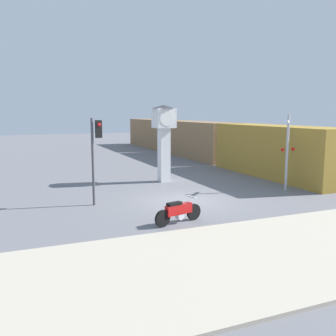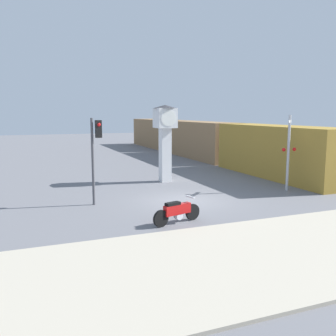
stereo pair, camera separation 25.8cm
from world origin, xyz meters
The scene contains 7 objects.
ground_plane centered at (0.00, 0.00, 0.00)m, with size 120.00×120.00×0.00m, color slate.
sidewalk_strip centered at (0.00, -7.30, 0.05)m, with size 36.00×6.00×0.10m.
motorcycle centered at (-1.87, -3.30, 0.47)m, with size 2.17×0.76×0.98m.
clock_tower centered at (0.94, 5.16, 3.14)m, with size 1.43×1.43×4.72m.
freight_train centered at (8.61, 15.68, 1.70)m, with size 2.80×34.41×3.40m.
traffic_light centered at (-4.15, 0.87, 2.77)m, with size 0.50×0.35×4.02m.
railroad_crossing_signal centered at (6.20, 0.15, 2.25)m, with size 0.90×0.82×4.13m.
Camera 1 is at (-7.65, -16.11, 4.27)m, focal length 40.00 mm.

